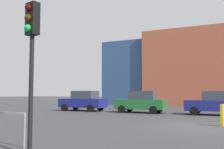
# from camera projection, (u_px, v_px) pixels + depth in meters

# --- Properties ---
(ground_plane) EXTENTS (200.00, 200.00, 0.00)m
(ground_plane) POSITION_uv_depth(u_px,v_px,m) (196.00, 127.00, 12.35)
(ground_plane) COLOR #38383A
(parked_car_0) EXTENTS (4.21, 2.07, 1.83)m
(parked_car_0) POSITION_uv_depth(u_px,v_px,m) (83.00, 101.00, 23.61)
(parked_car_0) COLOR navy
(parked_car_0) RESTS_ON ground_plane
(parked_car_1) EXTENTS (4.12, 2.02, 1.78)m
(parked_car_1) POSITION_uv_depth(u_px,v_px,m) (141.00, 102.00, 21.28)
(parked_car_1) COLOR #1E662D
(parked_car_1) RESTS_ON ground_plane
(parked_car_2) EXTENTS (4.07, 2.00, 1.76)m
(parked_car_2) POSITION_uv_depth(u_px,v_px,m) (215.00, 103.00, 18.92)
(parked_car_2) COLOR navy
(parked_car_2) RESTS_ON ground_plane
(traffic_light_near_left) EXTENTS (0.41, 0.39, 4.08)m
(traffic_light_near_left) POSITION_uv_depth(u_px,v_px,m) (31.00, 42.00, 6.95)
(traffic_light_near_left) COLOR black
(traffic_light_near_left) RESTS_ON ground_plane
(bollard_yellow_1) EXTENTS (0.24, 0.24, 1.07)m
(bollard_yellow_1) POSITION_uv_depth(u_px,v_px,m) (223.00, 115.00, 12.50)
(bollard_yellow_1) COLOR yellow
(bollard_yellow_1) RESTS_ON ground_plane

